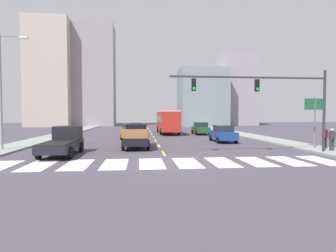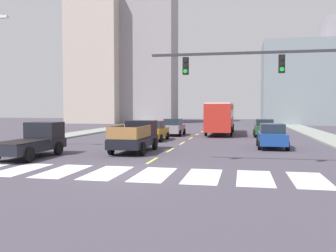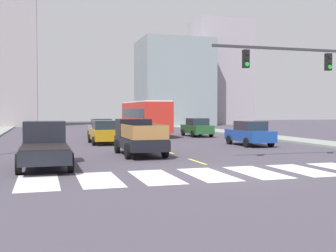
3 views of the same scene
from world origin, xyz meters
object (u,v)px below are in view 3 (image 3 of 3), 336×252
sedan_far (250,133)px  sedan_near_right (101,129)px  sedan_near_left (197,127)px  sedan_mid (104,132)px  city_bus (145,116)px  pickup_dark (45,146)px  pickup_stakebed (138,138)px

sedan_far → sedan_near_right: size_ratio=1.00×
sedan_near_left → sedan_near_right: bearing=-178.6°
sedan_mid → sedan_near_right: bearing=82.6°
sedan_near_left → sedan_mid: (-9.59, -6.30, 0.00)m
sedan_near_right → city_bus: bearing=30.4°
pickup_dark → sedan_near_right: bearing=74.7°
pickup_stakebed → sedan_near_right: size_ratio=1.18×
sedan_near_left → sedan_far: bearing=-90.6°
city_bus → sedan_mid: (-5.17, -8.85, -1.09)m
sedan_mid → city_bus: bearing=57.8°
sedan_near_right → sedan_near_left: (9.01, 0.26, 0.00)m
sedan_near_right → sedan_near_left: bearing=0.6°
pickup_stakebed → sedan_near_left: bearing=59.4°
city_bus → sedan_far: bearing=-73.8°
sedan_near_left → pickup_dark: bearing=-127.7°
city_bus → sedan_mid: city_bus is taller
sedan_near_right → sedan_mid: size_ratio=1.00×
city_bus → pickup_stakebed: bearing=-106.7°
sedan_far → sedan_near_right: bearing=133.3°
pickup_dark → city_bus: bearing=65.3°
pickup_stakebed → pickup_dark: size_ratio=1.00×
pickup_dark → sedan_near_left: pickup_dark is taller
city_bus → sedan_mid: bearing=-122.3°
pickup_stakebed → sedan_mid: bearing=96.4°
pickup_dark → sedan_mid: (4.25, 11.82, -0.06)m
city_bus → sedan_mid: size_ratio=2.45×
sedan_near_right → sedan_near_left: 9.01m
city_bus → sedan_near_right: 5.49m
pickup_stakebed → sedan_far: 9.51m
pickup_stakebed → sedan_far: size_ratio=1.18×
pickup_stakebed → sedan_near_right: pickup_stakebed is taller
pickup_stakebed → sedan_near_right: bearing=91.7°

